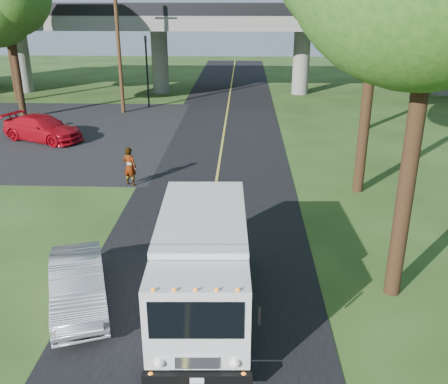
# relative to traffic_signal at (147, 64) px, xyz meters

# --- Properties ---
(ground) EXTENTS (120.00, 120.00, 0.00)m
(ground) POSITION_rel_traffic_signal_xyz_m (6.00, -26.00, -3.20)
(ground) COLOR #2A4217
(ground) RESTS_ON ground
(road) EXTENTS (7.00, 90.00, 0.02)m
(road) POSITION_rel_traffic_signal_xyz_m (6.00, -16.00, -3.19)
(road) COLOR black
(road) RESTS_ON ground
(parking_lot) EXTENTS (16.00, 18.00, 0.01)m
(parking_lot) POSITION_rel_traffic_signal_xyz_m (-5.00, -8.00, -3.19)
(parking_lot) COLOR black
(parking_lot) RESTS_ON ground
(lane_line) EXTENTS (0.12, 90.00, 0.01)m
(lane_line) POSITION_rel_traffic_signal_xyz_m (6.00, -16.00, -3.17)
(lane_line) COLOR gold
(lane_line) RESTS_ON road
(overpass) EXTENTS (54.00, 10.00, 7.30)m
(overpass) POSITION_rel_traffic_signal_xyz_m (6.00, 6.00, 1.36)
(overpass) COLOR slate
(overpass) RESTS_ON ground
(traffic_signal) EXTENTS (0.18, 0.22, 5.20)m
(traffic_signal) POSITION_rel_traffic_signal_xyz_m (0.00, 0.00, 0.00)
(traffic_signal) COLOR black
(traffic_signal) RESTS_ON ground
(utility_pole) EXTENTS (1.60, 0.26, 9.00)m
(utility_pole) POSITION_rel_traffic_signal_xyz_m (-1.50, -2.00, 1.40)
(utility_pole) COLOR #472D19
(utility_pole) RESTS_ON ground
(tree_left_far) EXTENTS (5.26, 5.16, 9.89)m
(tree_left_far) POSITION_rel_traffic_signal_xyz_m (-10.79, 1.84, 4.25)
(tree_left_far) COLOR #382314
(tree_left_far) RESTS_ON ground
(step_van) EXTENTS (2.54, 6.33, 2.62)m
(step_van) POSITION_rel_traffic_signal_xyz_m (6.17, -26.03, -1.77)
(step_van) COLOR silver
(step_van) RESTS_ON ground
(red_sedan) EXTENTS (5.40, 3.89, 1.45)m
(red_sedan) POSITION_rel_traffic_signal_xyz_m (-4.46, -9.57, -2.47)
(red_sedan) COLOR #B00A17
(red_sedan) RESTS_ON ground
(silver_sedan) EXTENTS (2.59, 4.19, 1.30)m
(silver_sedan) POSITION_rel_traffic_signal_xyz_m (2.80, -26.00, -2.55)
(silver_sedan) COLOR gray
(silver_sedan) RESTS_ON ground
(pedestrian) EXTENTS (0.74, 0.60, 1.75)m
(pedestrian) POSITION_rel_traffic_signal_xyz_m (2.20, -16.71, -2.33)
(pedestrian) COLOR gray
(pedestrian) RESTS_ON ground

